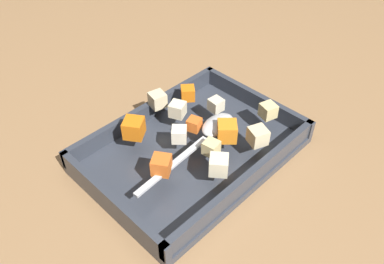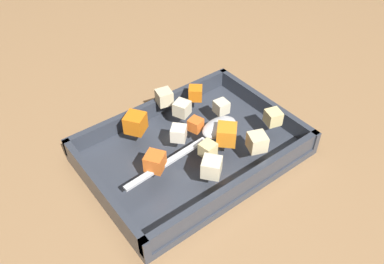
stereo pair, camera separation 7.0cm
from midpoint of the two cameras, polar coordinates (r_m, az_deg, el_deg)
The scene contains 16 objects.
ground_plane at distance 0.73m, azimuth -3.53°, elevation -4.32°, with size 4.00×4.00×0.00m, color #936D47.
baking_dish at distance 0.73m, azimuth -2.74°, elevation -2.78°, with size 0.38×0.27×0.05m.
carrot_chunk_mid_left at distance 0.69m, azimuth 2.17°, elevation -0.00°, with size 0.03×0.03×0.03m, color orange.
carrot_chunk_far_right at distance 0.64m, azimuth -7.55°, elevation -4.86°, with size 0.03×0.03×0.03m, color orange.
carrot_chunk_corner_ne at distance 0.71m, azimuth -11.14°, elevation 0.44°, with size 0.03×0.03×0.03m, color orange.
carrot_chunk_center at distance 0.71m, azimuth -2.50°, elevation 0.99°, with size 0.02×0.02×0.02m, color orange.
carrot_chunk_near_left at distance 0.78m, azimuth -3.17°, elevation 5.47°, with size 0.03×0.03×0.03m, color orange.
potato_chunk_back_center at distance 0.69m, azimuth 6.57°, elevation -0.70°, with size 0.03×0.03×0.03m, color beige.
potato_chunk_far_left at distance 0.63m, azimuth 0.71°, elevation -4.88°, with size 0.03×0.03×0.03m, color beige.
potato_chunk_near_spoon at distance 0.67m, azimuth -0.22°, elevation -2.39°, with size 0.02×0.02×0.02m, color #E0CC89.
potato_chunk_heap_top at distance 0.77m, azimuth -7.57°, elevation 4.50°, with size 0.03×0.03×0.03m, color beige.
potato_chunk_mid_right at distance 0.74m, azimuth -4.78°, elevation 3.14°, with size 0.03×0.03×0.03m, color beige.
potato_chunk_corner_se at distance 0.75m, azimuth 8.24°, elevation 2.94°, with size 0.03×0.03×0.03m, color #E0CC89.
parsnip_chunk_under_handle at distance 0.75m, azimuth 0.81°, elevation 3.83°, with size 0.02×0.02×0.02m, color beige.
parsnip_chunk_front_center at distance 0.69m, azimuth -4.74°, elevation -0.47°, with size 0.03×0.03×0.03m, color silver.
serving_spoon at distance 0.71m, azimuth 0.21°, elevation 0.31°, with size 0.24×0.05×0.02m.
Camera 1 is at (-0.35, -0.36, 0.53)m, focal length 37.23 mm.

